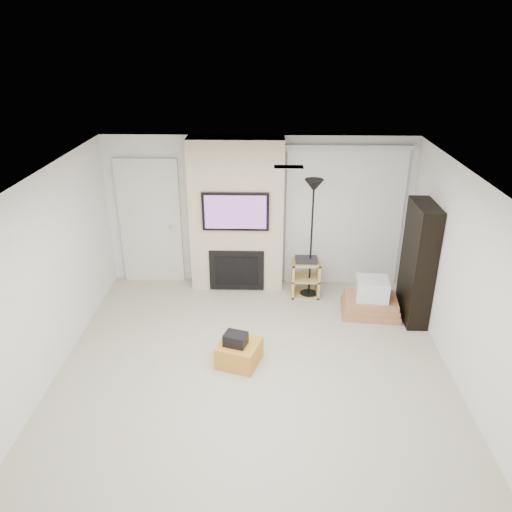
{
  "coord_description": "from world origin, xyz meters",
  "views": [
    {
      "loc": [
        0.17,
        -5.03,
        3.98
      ],
      "look_at": [
        0.0,
        1.2,
        1.15
      ],
      "focal_mm": 35.0,
      "sensor_mm": 36.0,
      "label": 1
    }
  ],
  "objects_px": {
    "av_stand": "(305,276)",
    "bookshelf": "(418,263)",
    "floor_lamp": "(313,206)",
    "box_stack": "(371,300)",
    "ottoman": "(239,353)"
  },
  "relations": [
    {
      "from": "av_stand",
      "to": "bookshelf",
      "type": "bearing_deg",
      "value": -23.06
    },
    {
      "from": "box_stack",
      "to": "bookshelf",
      "type": "height_order",
      "value": "bookshelf"
    },
    {
      "from": "ottoman",
      "to": "av_stand",
      "type": "height_order",
      "value": "av_stand"
    },
    {
      "from": "av_stand",
      "to": "box_stack",
      "type": "distance_m",
      "value": 1.12
    },
    {
      "from": "floor_lamp",
      "to": "box_stack",
      "type": "distance_m",
      "value": 1.69
    },
    {
      "from": "bookshelf",
      "to": "floor_lamp",
      "type": "bearing_deg",
      "value": 156.45
    },
    {
      "from": "floor_lamp",
      "to": "box_stack",
      "type": "xyz_separation_m",
      "value": [
        0.9,
        -0.55,
        -1.32
      ]
    },
    {
      "from": "av_stand",
      "to": "box_stack",
      "type": "relative_size",
      "value": 0.72
    },
    {
      "from": "av_stand",
      "to": "bookshelf",
      "type": "xyz_separation_m",
      "value": [
        1.56,
        -0.67,
        0.55
      ]
    },
    {
      "from": "floor_lamp",
      "to": "av_stand",
      "type": "relative_size",
      "value": 2.96
    },
    {
      "from": "av_stand",
      "to": "bookshelf",
      "type": "relative_size",
      "value": 0.37
    },
    {
      "from": "av_stand",
      "to": "box_stack",
      "type": "height_order",
      "value": "av_stand"
    },
    {
      "from": "floor_lamp",
      "to": "bookshelf",
      "type": "xyz_separation_m",
      "value": [
        1.5,
        -0.65,
        -0.64
      ]
    },
    {
      "from": "box_stack",
      "to": "bookshelf",
      "type": "bearing_deg",
      "value": -9.79
    },
    {
      "from": "floor_lamp",
      "to": "av_stand",
      "type": "distance_m",
      "value": 1.19
    }
  ]
}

